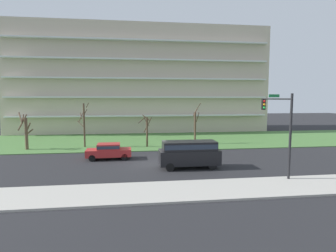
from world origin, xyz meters
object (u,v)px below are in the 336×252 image
tree_left (84,124)px  tree_center (147,130)px  van_black_near_left (189,152)px  tree_far_left (26,131)px  traffic_signal_mast (280,120)px  sedan_red_center_left (109,151)px  tree_right (195,126)px

tree_left → tree_center: 7.70m
tree_center → van_black_near_left: tree_center is taller
tree_far_left → traffic_signal_mast: traffic_signal_mast is taller
tree_left → sedan_red_center_left: tree_left is taller
tree_far_left → tree_center: (14.13, 0.02, -0.06)m
van_black_near_left → tree_center: bearing=105.9°
tree_center → van_black_near_left: (3.08, -10.81, -0.79)m
tree_left → sedan_red_center_left: (3.49, -7.02, -2.08)m
van_black_near_left → tree_right: bearing=74.4°
tree_left → tree_center: (7.63, -0.71, -0.76)m
tree_left → tree_right: bearing=2.9°
tree_left → tree_right: (14.11, 0.71, -0.47)m
van_black_near_left → traffic_signal_mast: size_ratio=0.81×
tree_far_left → tree_center: 14.13m
sedan_red_center_left → tree_left: bearing=-64.8°
tree_left → tree_right: tree_left is taller
sedan_red_center_left → van_black_near_left: bearing=146.8°
tree_left → traffic_signal_mast: (17.20, -14.59, 1.39)m
van_black_near_left → traffic_signal_mast: 7.77m
tree_center → traffic_signal_mast: (9.57, -13.89, 2.16)m
tree_left → tree_right: size_ratio=1.01×
tree_far_left → van_black_near_left: bearing=-32.1°
tree_far_left → van_black_near_left: tree_far_left is taller
tree_center → traffic_signal_mast: traffic_signal_mast is taller
tree_center → sedan_red_center_left: size_ratio=0.92×
tree_far_left → van_black_near_left: (17.21, -10.79, -0.85)m
traffic_signal_mast → tree_left: bearing=139.7°
tree_center → sedan_red_center_left: 7.66m
tree_far_left → van_black_near_left: size_ratio=0.86×
tree_center → tree_left: bearing=174.7°
tree_center → tree_right: bearing=12.4°
tree_left → sedan_red_center_left: 8.11m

